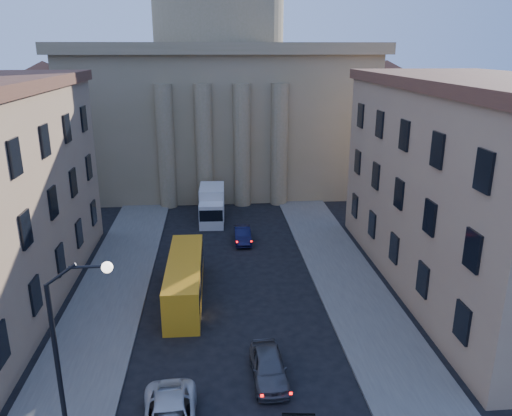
{
  "coord_description": "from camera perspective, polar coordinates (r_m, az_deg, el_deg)",
  "views": [
    {
      "loc": [
        -1.13,
        -9.57,
        16.46
      ],
      "look_at": [
        1.3,
        17.95,
        7.57
      ],
      "focal_mm": 35.0,
      "sensor_mm": 36.0,
      "label": 1
    }
  ],
  "objects": [
    {
      "name": "car_right_distant",
      "position": [
        44.24,
        -1.55,
        -3.09
      ],
      "size": [
        1.4,
        4.01,
        1.32
      ],
      "primitive_type": "imported",
      "rotation": [
        0.0,
        0.0,
        -0.0
      ],
      "color": "black",
      "rests_on": "ground"
    },
    {
      "name": "sidewalk_left",
      "position": [
        32.91,
        -17.73,
        -12.97
      ],
      "size": [
        5.0,
        60.0,
        0.15
      ],
      "primitive_type": "cube",
      "color": "#53514B",
      "rests_on": "ground"
    },
    {
      "name": "building_right",
      "position": [
        37.51,
        24.07,
        2.32
      ],
      "size": [
        11.6,
        26.6,
        14.7
      ],
      "color": "tan",
      "rests_on": "ground"
    },
    {
      "name": "church",
      "position": [
        65.21,
        -4.16,
        13.77
      ],
      "size": [
        68.02,
        28.76,
        36.6
      ],
      "color": "olive",
      "rests_on": "ground"
    },
    {
      "name": "box_truck",
      "position": [
        49.61,
        -5.06,
        0.29
      ],
      "size": [
        2.53,
        6.06,
        3.29
      ],
      "rotation": [
        0.0,
        0.0,
        -0.03
      ],
      "color": "silver",
      "rests_on": "ground"
    },
    {
      "name": "city_bus",
      "position": [
        34.65,
        -8.13,
        -7.94
      ],
      "size": [
        2.37,
        9.89,
        2.78
      ],
      "rotation": [
        0.0,
        0.0,
        -0.01
      ],
      "color": "orange",
      "rests_on": "ground"
    },
    {
      "name": "sidewalk_right",
      "position": [
        33.48,
        12.64,
        -11.94
      ],
      "size": [
        5.0,
        60.0,
        0.15
      ],
      "primitive_type": "cube",
      "color": "#53514B",
      "rests_on": "ground"
    },
    {
      "name": "street_lamp",
      "position": [
        21.62,
        -20.6,
        -14.56
      ],
      "size": [
        2.62,
        0.44,
        8.83
      ],
      "color": "black",
      "rests_on": "ground"
    },
    {
      "name": "car_right_far",
      "position": [
        27.07,
        1.46,
        -17.66
      ],
      "size": [
        1.88,
        4.41,
        1.49
      ],
      "primitive_type": "imported",
      "rotation": [
        0.0,
        0.0,
        0.03
      ],
      "color": "#45464A",
      "rests_on": "ground"
    }
  ]
}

